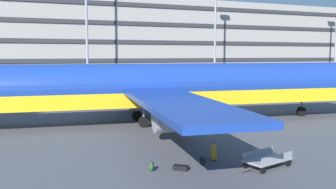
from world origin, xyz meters
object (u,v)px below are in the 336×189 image
Objects in this scene: suitcase_small at (214,152)px; backpack_black at (151,167)px; backpack_laid_flat at (203,162)px; baggage_cart at (267,159)px; airliner at (153,88)px; suitcase_orange at (181,168)px.

backpack_black is (-3.95, -0.60, -0.20)m from suitcase_small.
backpack_laid_flat is 0.15× the size of baggage_cart.
suitcase_small is 2.99m from baggage_cart.
suitcase_small reaches higher than backpack_black.
suitcase_small is at bearing -92.67° from airliner.
backpack_laid_flat is at bearing -146.22° from suitcase_small.
suitcase_small is 1.98× the size of backpack_laid_flat.
backpack_laid_flat is at bearing -97.39° from airliner.
backpack_black is at bearing 165.28° from suitcase_orange.
airliner is 43.39× the size of suitcase_small.
suitcase_orange is 1.67× the size of backpack_laid_flat.
suitcase_small reaches higher than baggage_cart.
airliner reaches higher than backpack_black.
suitcase_orange is at bearing -14.72° from backpack_black.
backpack_laid_flat is at bearing 153.51° from baggage_cart.
suitcase_orange is 1.53m from backpack_black.
suitcase_orange is 4.63m from baggage_cart.
airliner is at bearing 76.84° from suitcase_orange.
backpack_laid_flat is (-1.65, -12.72, -2.88)m from airliner.
suitcase_small is at bearing 131.12° from baggage_cart.
backpack_laid_flat is at bearing 10.59° from suitcase_orange.
suitcase_small is 1.87× the size of backpack_black.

